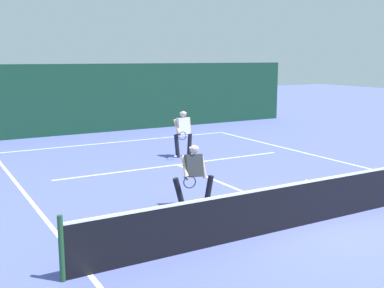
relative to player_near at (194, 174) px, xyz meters
The scene contains 11 objects.
ground_plane 2.99m from the player_near, 50.12° to the right, with size 80.00×80.00×0.00m, color #525DB0.
court_line_baseline_far 9.59m from the player_near, 78.89° to the left, with size 10.23×0.10×0.01m, color white.
court_line_sideline_left 4.03m from the player_near, 146.07° to the right, with size 0.10×23.15×0.01m, color white.
court_line_service 4.74m from the player_near, 66.75° to the left, with size 8.34×0.10×0.01m, color white.
court_line_centre 2.25m from the player_near, 28.44° to the left, with size 0.10×6.40×0.01m, color white.
tennis_net 2.89m from the player_near, 50.12° to the right, with size 11.21×0.09×1.11m.
player_near is the anchor object (origin of this frame).
player_far 5.92m from the player_near, 63.55° to the left, with size 0.87×0.87×1.67m.
tennis_ball 4.18m from the player_near, ahead, with size 0.07×0.07×0.07m, color #D1E033.
tennis_ball_extra 6.27m from the player_near, ahead, with size 0.07×0.07×0.07m, color #D1E033.
back_fence_windscreen 12.47m from the player_near, 81.50° to the left, with size 21.90×0.12×3.26m, color #143827.
Camera 1 is at (-7.30, -7.18, 3.55)m, focal length 44.26 mm.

